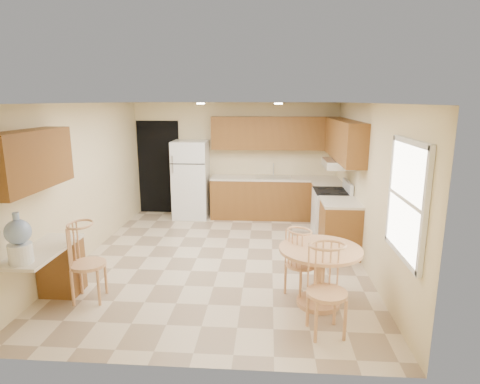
# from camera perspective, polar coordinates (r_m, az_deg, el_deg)

# --- Properties ---
(floor) EXTENTS (5.50, 5.50, 0.00)m
(floor) POSITION_cam_1_polar(r_m,az_deg,el_deg) (6.67, -2.60, -9.48)
(floor) COLOR beige
(floor) RESTS_ON ground
(ceiling) EXTENTS (4.50, 5.50, 0.02)m
(ceiling) POSITION_cam_1_polar(r_m,az_deg,el_deg) (6.17, -2.84, 12.52)
(ceiling) COLOR white
(ceiling) RESTS_ON wall_back
(wall_back) EXTENTS (4.50, 0.02, 2.50)m
(wall_back) POSITION_cam_1_polar(r_m,az_deg,el_deg) (9.00, -0.65, 4.66)
(wall_back) COLOR beige
(wall_back) RESTS_ON floor
(wall_front) EXTENTS (4.50, 0.02, 2.50)m
(wall_front) POSITION_cam_1_polar(r_m,az_deg,el_deg) (3.69, -7.80, -7.68)
(wall_front) COLOR beige
(wall_front) RESTS_ON floor
(wall_left) EXTENTS (0.02, 5.50, 2.50)m
(wall_left) POSITION_cam_1_polar(r_m,az_deg,el_deg) (6.94, -21.50, 1.28)
(wall_left) COLOR beige
(wall_left) RESTS_ON floor
(wall_right) EXTENTS (0.02, 5.50, 2.50)m
(wall_right) POSITION_cam_1_polar(r_m,az_deg,el_deg) (6.44, 17.58, 0.74)
(wall_right) COLOR beige
(wall_right) RESTS_ON floor
(doorway) EXTENTS (0.90, 0.02, 2.10)m
(doorway) POSITION_cam_1_polar(r_m,az_deg,el_deg) (9.33, -11.45, 3.45)
(doorway) COLOR black
(doorway) RESTS_ON floor
(base_cab_back) EXTENTS (2.75, 0.60, 0.87)m
(base_cab_back) POSITION_cam_1_polar(r_m,az_deg,el_deg) (8.83, 4.87, -0.93)
(base_cab_back) COLOR brown
(base_cab_back) RESTS_ON floor
(counter_back) EXTENTS (2.75, 0.63, 0.04)m
(counter_back) POSITION_cam_1_polar(r_m,az_deg,el_deg) (8.74, 4.92, 1.97)
(counter_back) COLOR beige
(counter_back) RESTS_ON base_cab_back
(base_cab_right_a) EXTENTS (0.60, 0.59, 0.87)m
(base_cab_right_a) POSITION_cam_1_polar(r_m,az_deg,el_deg) (8.34, 12.32, -2.01)
(base_cab_right_a) COLOR brown
(base_cab_right_a) RESTS_ON floor
(counter_right_a) EXTENTS (0.63, 0.59, 0.04)m
(counter_right_a) POSITION_cam_1_polar(r_m,az_deg,el_deg) (8.24, 12.47, 1.04)
(counter_right_a) COLOR beige
(counter_right_a) RESTS_ON base_cab_right_a
(base_cab_right_b) EXTENTS (0.60, 0.80, 0.87)m
(base_cab_right_b) POSITION_cam_1_polar(r_m,az_deg,el_deg) (6.96, 13.97, -5.08)
(base_cab_right_b) COLOR brown
(base_cab_right_b) RESTS_ON floor
(counter_right_b) EXTENTS (0.63, 0.80, 0.04)m
(counter_right_b) POSITION_cam_1_polar(r_m,az_deg,el_deg) (6.84, 14.18, -1.46)
(counter_right_b) COLOR beige
(counter_right_b) RESTS_ON base_cab_right_b
(upper_cab_back) EXTENTS (2.75, 0.33, 0.70)m
(upper_cab_back) POSITION_cam_1_polar(r_m,az_deg,el_deg) (8.74, 5.04, 8.33)
(upper_cab_back) COLOR brown
(upper_cab_back) RESTS_ON wall_back
(upper_cab_right) EXTENTS (0.33, 2.42, 0.70)m
(upper_cab_right) POSITION_cam_1_polar(r_m,az_deg,el_deg) (7.49, 14.55, 7.21)
(upper_cab_right) COLOR brown
(upper_cab_right) RESTS_ON wall_right
(upper_cab_left) EXTENTS (0.33, 1.40, 0.70)m
(upper_cab_left) POSITION_cam_1_polar(r_m,az_deg,el_deg) (5.38, -27.68, 4.06)
(upper_cab_left) COLOR brown
(upper_cab_left) RESTS_ON wall_left
(sink) EXTENTS (0.78, 0.44, 0.01)m
(sink) POSITION_cam_1_polar(r_m,az_deg,el_deg) (8.73, 4.76, 2.11)
(sink) COLOR silver
(sink) RESTS_ON counter_back
(range_hood) EXTENTS (0.50, 0.76, 0.14)m
(range_hood) POSITION_cam_1_polar(r_m,az_deg,el_deg) (7.50, 13.77, 3.94)
(range_hood) COLOR silver
(range_hood) RESTS_ON upper_cab_right
(desk_pedestal) EXTENTS (0.48, 0.42, 0.72)m
(desk_pedestal) POSITION_cam_1_polar(r_m,az_deg,el_deg) (5.95, -24.05, -9.78)
(desk_pedestal) COLOR brown
(desk_pedestal) RESTS_ON floor
(desk_top) EXTENTS (0.50, 1.20, 0.04)m
(desk_top) POSITION_cam_1_polar(r_m,az_deg,el_deg) (5.51, -26.26, -7.46)
(desk_top) COLOR beige
(desk_top) RESTS_ON desk_pedestal
(window) EXTENTS (0.06, 1.12, 1.30)m
(window) POSITION_cam_1_polar(r_m,az_deg,el_deg) (4.65, 22.67, -1.04)
(window) COLOR white
(window) RESTS_ON wall_right
(can_light_a) EXTENTS (0.14, 0.14, 0.02)m
(can_light_a) POSITION_cam_1_polar(r_m,az_deg,el_deg) (7.43, -5.63, 12.42)
(can_light_a) COLOR white
(can_light_a) RESTS_ON ceiling
(can_light_b) EXTENTS (0.14, 0.14, 0.02)m
(can_light_b) POSITION_cam_1_polar(r_m,az_deg,el_deg) (7.33, 5.49, 12.42)
(can_light_b) COLOR white
(can_light_b) RESTS_ON ceiling
(refrigerator) EXTENTS (0.75, 0.73, 1.69)m
(refrigerator) POSITION_cam_1_polar(r_m,az_deg,el_deg) (8.86, -6.97, 1.78)
(refrigerator) COLOR white
(refrigerator) RESTS_ON floor
(stove) EXTENTS (0.65, 0.76, 1.09)m
(stove) POSITION_cam_1_polar(r_m,az_deg,el_deg) (7.69, 12.84, -3.06)
(stove) COLOR white
(stove) RESTS_ON floor
(dining_table) EXTENTS (1.03, 1.03, 0.76)m
(dining_table) POSITION_cam_1_polar(r_m,az_deg,el_deg) (5.19, 11.27, -10.53)
(dining_table) COLOR tan
(dining_table) RESTS_ON floor
(chair_table_a) EXTENTS (0.40, 0.50, 0.91)m
(chair_table_a) POSITION_cam_1_polar(r_m,az_deg,el_deg) (5.30, 8.81, -9.30)
(chair_table_a) COLOR tan
(chair_table_a) RESTS_ON floor
(chair_table_b) EXTENTS (0.45, 0.46, 1.02)m
(chair_table_b) POSITION_cam_1_polar(r_m,az_deg,el_deg) (4.47, 12.51, -12.88)
(chair_table_b) COLOR tan
(chair_table_b) RESTS_ON floor
(chair_desk) EXTENTS (0.45, 0.59, 1.03)m
(chair_desk) POSITION_cam_1_polar(r_m,az_deg,el_deg) (5.44, -21.35, -8.63)
(chair_desk) COLOR tan
(chair_desk) RESTS_ON floor
(water_crock) EXTENTS (0.28, 0.28, 0.58)m
(water_crock) POSITION_cam_1_polar(r_m,az_deg,el_deg) (5.08, -28.93, -6.03)
(water_crock) COLOR white
(water_crock) RESTS_ON desk_top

